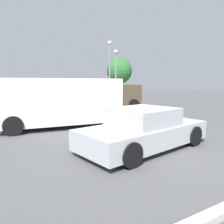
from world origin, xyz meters
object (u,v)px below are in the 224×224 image
object	(u,v)px
pedestrian	(45,104)
suv_dark	(110,96)
sedan_foreground	(144,130)
light_post_near	(116,66)
van_white	(61,101)
light_post_mid	(110,60)

from	to	relation	value
pedestrian	suv_dark	bearing A→B (deg)	15.82
sedan_foreground	pedestrian	bearing A→B (deg)	92.53
light_post_near	pedestrian	bearing A→B (deg)	-138.69
light_post_near	sedan_foreground	bearing A→B (deg)	-118.22
suv_dark	van_white	bearing A→B (deg)	-120.22
sedan_foreground	van_white	xyz separation A→B (m)	(-1.19, 4.51, 0.61)
light_post_near	van_white	bearing A→B (deg)	-131.54
van_white	pedestrian	bearing A→B (deg)	-76.16
sedan_foreground	light_post_near	size ratio (longest dim) A/B	0.83
sedan_foreground	light_post_mid	world-z (taller)	light_post_mid
van_white	light_post_near	world-z (taller)	light_post_near
pedestrian	light_post_mid	xyz separation A→B (m)	(9.35, 9.46, 3.48)
van_white	light_post_mid	distance (m)	15.03
sedan_foreground	van_white	bearing A→B (deg)	94.95
sedan_foreground	light_post_mid	bearing A→B (deg)	53.87
sedan_foreground	light_post_near	xyz separation A→B (m)	(7.97, 14.85, 3.17)
sedan_foreground	pedestrian	world-z (taller)	pedestrian
sedan_foreground	van_white	world-z (taller)	van_white
sedan_foreground	pedestrian	distance (m)	6.74
pedestrian	light_post_near	world-z (taller)	light_post_near
light_post_near	light_post_mid	size ratio (longest dim) A/B	0.84
sedan_foreground	light_post_near	distance (m)	17.15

